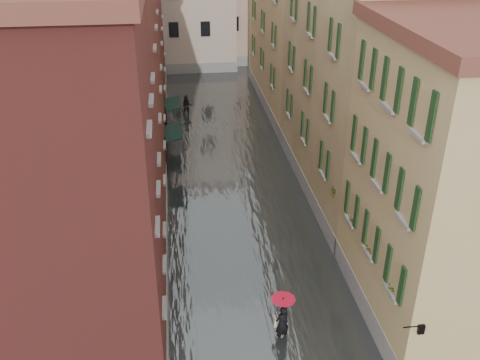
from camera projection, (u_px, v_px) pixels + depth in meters
ground at (259, 293)px, 23.63m from camera, size 120.00×120.00×0.00m
floodwater at (228, 163)px, 35.00m from camera, size 10.00×60.00×0.20m
building_left_near at (67, 196)px, 18.08m from camera, size 6.00×8.00×13.00m
building_left_mid at (102, 98)px, 27.86m from camera, size 6.00×14.00×12.50m
building_left_far at (121, 24)px, 40.69m from camera, size 6.00×16.00×14.00m
building_right_near at (455, 191)px, 19.96m from camera, size 6.00×8.00×11.50m
building_right_mid at (362, 83)px, 29.28m from camera, size 6.00×14.00×13.00m
building_right_far at (300, 36)px, 42.81m from camera, size 6.00×16.00×11.50m
building_end_cream at (172, 0)px, 53.66m from camera, size 12.00×9.00×13.00m
building_end_pink at (257, 0)px, 56.64m from camera, size 10.00×9.00×12.00m
awning_near at (173, 134)px, 33.36m from camera, size 1.09×2.79×2.80m
awning_far at (172, 105)px, 38.02m from camera, size 1.09×2.79×2.80m
wall_lantern at (420, 328)px, 17.43m from camera, size 0.71×0.22×0.35m
window_planters at (353, 213)px, 22.89m from camera, size 0.59×10.71×0.84m
pedestrian_main at (282, 315)px, 20.52m from camera, size 0.95×0.95×2.06m
pedestrian_far at (187, 106)px, 42.50m from camera, size 0.86×0.67×1.73m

